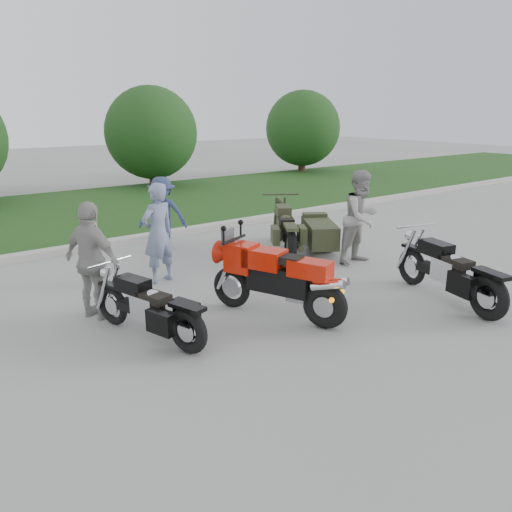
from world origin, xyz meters
TOP-DOWN VIEW (x-y plane):
  - ground at (0.00, 0.00)m, footprint 80.00×80.00m
  - curb at (0.00, 6.00)m, footprint 60.00×0.30m
  - grass_strip at (0.00, 10.15)m, footprint 60.00×8.00m
  - tree_mid_right at (4.00, 13.50)m, footprint 3.60×3.60m
  - tree_far_right at (12.00, 13.50)m, footprint 3.60×3.60m
  - sportbike_red at (-0.26, 0.37)m, footprint 1.07×2.18m
  - cruiser_left at (-2.13, 0.83)m, footprint 0.80×2.10m
  - cruiser_right at (2.42, -0.85)m, footprint 0.75×2.40m
  - cruiser_sidecar at (2.56, 2.87)m, footprint 1.99×2.36m
  - person_stripe at (-0.95, 2.99)m, footprint 0.75×0.58m
  - person_grey at (2.93, 1.60)m, footprint 0.99×0.79m
  - person_denim at (0.09, 4.88)m, footprint 1.23×1.15m
  - person_back at (-2.48, 2.06)m, footprint 0.82×1.15m

SIDE VIEW (x-z plane):
  - ground at x=0.00m, z-range 0.00..0.00m
  - grass_strip at x=0.00m, z-range 0.00..0.14m
  - curb at x=0.00m, z-range 0.00..0.15m
  - cruiser_left at x=-2.13m, z-range 0.01..0.84m
  - cruiser_sidecar at x=2.56m, z-range -0.03..0.94m
  - cruiser_right at x=2.42m, z-range 0.01..0.95m
  - sportbike_red at x=-0.26m, z-range 0.10..1.19m
  - person_denim at x=0.09m, z-range 0.00..1.67m
  - person_back at x=-2.48m, z-range 0.00..1.81m
  - person_stripe at x=-0.95m, z-range 0.00..1.84m
  - person_grey at x=2.93m, z-range 0.00..1.92m
  - tree_mid_right at x=4.00m, z-range 0.19..4.19m
  - tree_far_right at x=12.00m, z-range 0.19..4.19m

